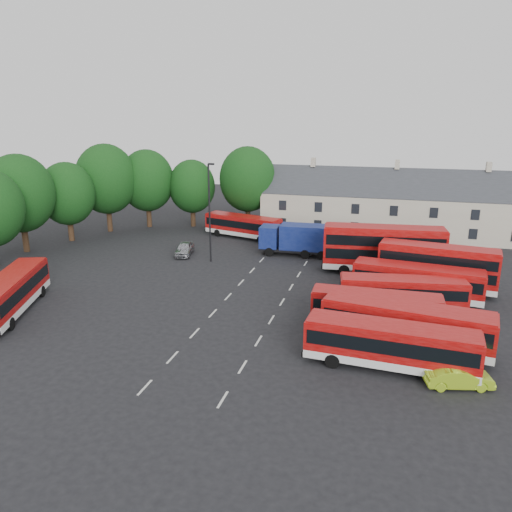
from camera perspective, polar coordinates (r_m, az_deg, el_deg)
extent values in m
plane|color=black|center=(43.53, -4.04, -5.56)|extent=(140.00, 140.00, 0.00)
cube|color=beige|center=(32.01, -12.60, -14.45)|extent=(0.15, 1.80, 0.01)
cube|color=beige|center=(35.12, -9.53, -11.35)|extent=(0.15, 1.80, 0.01)
cube|color=beige|center=(38.39, -7.03, -8.74)|extent=(0.15, 1.80, 0.01)
cube|color=beige|center=(41.79, -4.95, -6.53)|extent=(0.15, 1.80, 0.01)
cube|color=beige|center=(45.29, -3.21, -4.65)|extent=(0.15, 1.80, 0.01)
cube|color=beige|center=(48.86, -1.72, -3.05)|extent=(0.15, 1.80, 0.01)
cube|color=beige|center=(52.50, -0.44, -1.66)|extent=(0.15, 1.80, 0.01)
cube|color=beige|center=(56.18, 0.66, -0.45)|extent=(0.15, 1.80, 0.01)
cube|color=beige|center=(59.91, 1.64, 0.61)|extent=(0.15, 1.80, 0.01)
cube|color=beige|center=(30.23, -3.83, -16.05)|extent=(0.15, 1.80, 0.01)
cube|color=beige|center=(33.50, -1.55, -12.55)|extent=(0.15, 1.80, 0.01)
cube|color=beige|center=(36.92, 0.28, -9.67)|extent=(0.15, 1.80, 0.01)
cube|color=beige|center=(40.44, 1.77, -7.28)|extent=(0.15, 1.80, 0.01)
cube|color=beige|center=(44.04, 3.00, -5.27)|extent=(0.15, 1.80, 0.01)
cube|color=beige|center=(47.71, 4.04, -3.56)|extent=(0.15, 1.80, 0.01)
cube|color=beige|center=(51.43, 4.93, -2.10)|extent=(0.15, 1.80, 0.01)
cube|color=beige|center=(55.19, 5.69, -0.84)|extent=(0.15, 1.80, 0.01)
cube|color=beige|center=(58.97, 6.36, 0.26)|extent=(0.15, 1.80, 0.01)
cylinder|color=black|center=(65.11, -24.91, 2.26)|extent=(0.70, 0.70, 4.20)
ellipsoid|color=#0F3911|center=(64.24, -25.43, 6.48)|extent=(7.92, 7.92, 9.11)
cylinder|color=black|center=(68.54, -20.43, 3.17)|extent=(0.70, 0.70, 3.67)
ellipsoid|color=#0F3911|center=(67.78, -20.79, 6.67)|extent=(6.93, 6.93, 7.97)
cylinder|color=black|center=(72.23, -16.43, 4.44)|extent=(0.70, 0.70, 4.38)
ellipsoid|color=#0F3911|center=(71.43, -16.76, 8.42)|extent=(8.25, 8.25, 9.49)
cylinder|color=black|center=(73.72, -12.15, 4.83)|extent=(0.70, 0.70, 4.02)
ellipsoid|color=#0F3911|center=(72.97, -12.37, 8.42)|extent=(7.59, 7.59, 8.73)
cylinder|color=black|center=(73.04, -7.21, 4.75)|extent=(0.70, 0.70, 3.50)
ellipsoid|color=#0F3911|center=(72.35, -7.33, 7.90)|extent=(6.60, 6.60, 7.59)
cylinder|color=black|center=(71.27, -0.94, 4.88)|extent=(0.70, 0.70, 4.20)
ellipsoid|color=#0F3911|center=(70.48, -0.96, 8.76)|extent=(7.92, 7.92, 9.11)
cube|color=beige|center=(69.37, 15.42, 4.53)|extent=(35.00, 7.00, 5.50)
cube|color=#2D3035|center=(68.89, 15.59, 6.76)|extent=(35.70, 7.13, 7.13)
cube|color=beige|center=(69.21, 6.57, 10.60)|extent=(0.60, 0.90, 1.20)
cube|color=beige|center=(68.39, 15.85, 10.04)|extent=(0.60, 0.90, 1.20)
cube|color=beige|center=(69.33, 25.07, 9.22)|extent=(0.60, 0.90, 1.20)
cube|color=silver|center=(34.05, 14.98, -11.20)|extent=(11.02, 3.24, 0.54)
cube|color=#960A09|center=(33.51, 15.13, -9.32)|extent=(11.02, 3.24, 1.93)
cube|color=black|center=(33.49, 15.14, -9.24)|extent=(10.59, 3.27, 0.94)
cube|color=#960A09|center=(33.09, 15.26, -7.73)|extent=(10.80, 3.13, 0.12)
cylinder|color=black|center=(33.53, 8.73, -11.78)|extent=(1.01, 0.35, 0.99)
cylinder|color=black|center=(35.18, 20.86, -11.31)|extent=(1.01, 0.35, 0.99)
cube|color=silver|center=(37.01, 16.62, -8.94)|extent=(11.82, 4.42, 0.58)
cube|color=#960A09|center=(36.49, 16.78, -7.07)|extent=(11.82, 4.42, 2.05)
cube|color=black|center=(36.47, 16.79, -7.00)|extent=(11.38, 4.41, 1.00)
cube|color=#960A09|center=(36.09, 16.92, -5.50)|extent=(11.58, 4.28, 0.13)
cylinder|color=black|center=(36.63, 10.52, -9.28)|extent=(1.08, 0.46, 1.05)
cylinder|color=black|center=(38.03, 22.42, -9.32)|extent=(1.08, 0.46, 1.05)
cube|color=silver|center=(40.09, 13.45, -6.89)|extent=(9.85, 2.38, 0.49)
cube|color=#960A09|center=(39.67, 13.55, -5.41)|extent=(9.85, 2.38, 1.74)
cube|color=black|center=(39.66, 13.56, -5.35)|extent=(9.46, 2.43, 0.85)
cube|color=#960A09|center=(39.35, 13.64, -4.17)|extent=(9.65, 2.29, 0.11)
cylinder|color=black|center=(39.38, 8.78, -7.44)|extent=(0.90, 0.26, 0.89)
cylinder|color=black|center=(41.24, 17.86, -6.96)|extent=(0.90, 0.26, 0.89)
cube|color=silver|center=(43.59, 16.30, -5.16)|extent=(10.48, 3.72, 0.51)
cube|color=#960A09|center=(43.19, 16.42, -3.72)|extent=(10.48, 3.72, 1.82)
cube|color=black|center=(43.17, 16.42, -3.66)|extent=(10.08, 3.72, 0.89)
cube|color=#960A09|center=(42.88, 16.52, -2.51)|extent=(10.27, 3.60, 0.11)
cylinder|color=black|center=(42.30, 12.06, -5.89)|extent=(0.96, 0.39, 0.93)
cylinder|color=black|center=(45.28, 20.20, -5.06)|extent=(0.96, 0.39, 0.93)
cube|color=silver|center=(46.49, 17.84, -3.87)|extent=(11.26, 3.82, 0.55)
cube|color=#960A09|center=(46.09, 17.97, -2.40)|extent=(11.26, 3.82, 1.96)
cube|color=black|center=(46.08, 17.98, -2.34)|extent=(10.83, 3.83, 0.95)
cube|color=#960A09|center=(45.79, 18.08, -1.18)|extent=(11.03, 3.70, 0.12)
cylinder|color=black|center=(45.86, 13.29, -4.15)|extent=(1.03, 0.40, 1.00)
cylinder|color=black|center=(47.59, 22.17, -4.20)|extent=(1.03, 0.40, 1.00)
cube|color=silver|center=(49.50, 19.80, -2.88)|extent=(10.74, 3.86, 0.53)
cube|color=#960A09|center=(48.95, 20.01, -0.82)|extent=(10.74, 3.86, 3.20)
cube|color=black|center=(49.12, 19.94, -1.51)|extent=(10.33, 3.86, 0.91)
cube|color=#960A09|center=(48.52, 20.20, 1.04)|extent=(10.52, 3.73, 0.11)
cylinder|color=black|center=(48.83, 15.75, -3.10)|extent=(0.98, 0.40, 0.95)
cylinder|color=black|center=(50.57, 23.66, -3.22)|extent=(0.98, 0.40, 0.95)
cube|color=black|center=(48.78, 20.08, -0.12)|extent=(10.33, 3.86, 0.91)
cube|color=silver|center=(53.00, 14.21, -1.04)|extent=(12.26, 3.89, 0.60)
cube|color=#960A09|center=(52.42, 14.37, 1.19)|extent=(12.26, 3.89, 3.67)
cube|color=black|center=(52.60, 14.32, 0.44)|extent=(11.79, 3.91, 1.04)
cube|color=#960A09|center=(51.98, 14.52, 3.20)|extent=(12.01, 3.76, 0.13)
cylinder|color=black|center=(51.72, 10.02, -1.56)|extent=(1.12, 0.41, 1.10)
cylinder|color=black|center=(54.72, 18.13, -1.14)|extent=(1.12, 0.41, 1.10)
cube|color=black|center=(52.25, 14.43, 1.95)|extent=(11.79, 3.91, 1.04)
cube|color=silver|center=(46.17, -26.04, -4.90)|extent=(6.20, 11.40, 0.56)
cube|color=#960A09|center=(45.76, -26.24, -3.41)|extent=(6.20, 11.40, 1.99)
cube|color=black|center=(45.75, -26.25, -3.35)|extent=(6.11, 11.00, 0.97)
cube|color=#960A09|center=(45.45, -26.40, -2.17)|extent=(6.03, 11.16, 0.12)
cylinder|color=black|center=(42.76, -26.24, -6.97)|extent=(0.61, 1.05, 1.02)
cylinder|color=black|center=(49.81, -25.79, -3.73)|extent=(0.61, 1.05, 1.02)
cube|color=silver|center=(65.84, -1.50, 2.71)|extent=(10.80, 5.27, 0.53)
cube|color=#960A09|center=(65.57, -1.50, 3.73)|extent=(10.80, 5.27, 1.87)
cube|color=black|center=(65.56, -1.51, 3.77)|extent=(10.42, 5.21, 0.91)
cube|color=#960A09|center=(65.37, -1.51, 4.57)|extent=(10.58, 5.12, 0.12)
cylinder|color=black|center=(66.91, -4.43, 2.66)|extent=(1.00, 0.53, 0.96)
cylinder|color=black|center=(65.08, 1.52, 2.31)|extent=(1.00, 0.53, 0.96)
cube|color=black|center=(58.07, 4.57, 0.74)|extent=(8.36, 2.46, 0.31)
cube|color=navy|center=(58.25, 1.58, 2.26)|extent=(2.15, 2.65, 2.49)
cube|color=black|center=(58.37, 0.64, 2.67)|extent=(0.17, 2.20, 1.24)
cube|color=navy|center=(57.51, 5.78, 2.16)|extent=(5.99, 2.77, 2.80)
cylinder|color=black|center=(57.50, 1.53, 0.47)|extent=(1.04, 0.32, 1.04)
cylinder|color=black|center=(58.85, 7.78, 0.70)|extent=(1.04, 0.32, 1.04)
imported|color=#9EA0A5|center=(58.54, -8.18, 0.84)|extent=(2.66, 4.72, 1.51)
imported|color=#A1CA1F|center=(33.38, 22.13, -12.68)|extent=(4.27, 2.36, 1.34)
cylinder|color=black|center=(54.55, -5.33, 4.80)|extent=(0.19, 0.19, 10.77)
cube|color=black|center=(53.63, -5.16, 10.43)|extent=(0.65, 0.29, 0.19)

